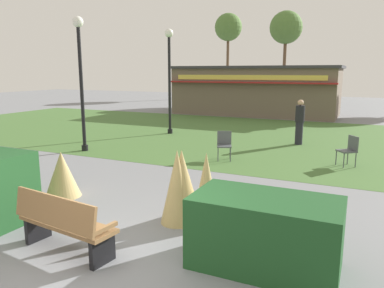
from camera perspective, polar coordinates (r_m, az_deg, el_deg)
The scene contains 17 objects.
ground_plane at distance 5.54m, azimuth -15.08°, elevation -18.79°, with size 80.00×80.00×0.00m, color slate.
lawn_patch at distance 15.79m, azimuth 12.93°, elevation 0.89°, with size 36.00×12.00×0.01m, color #446B33.
park_bench at distance 6.03m, azimuth -19.11°, elevation -11.41°, with size 1.75×0.73×0.95m.
hedge_right at distance 5.44m, azimuth 11.12°, elevation -13.16°, with size 2.02×1.10×1.02m, color #1E4C23.
ornamental_grass_behind_left at distance 6.82m, azimuth -1.58°, elevation -6.44°, with size 0.77×0.77×1.34m, color tan.
ornamental_grass_behind_right at distance 6.75m, azimuth -2.27°, elevation -6.56°, with size 0.62×0.62×1.36m, color tan.
ornamental_grass_behind_center at distance 6.68m, azimuth 2.18°, elevation -6.88°, with size 0.53×0.53×1.32m, color tan.
ornamental_grass_behind_far at distance 8.66m, azimuth -19.29°, elevation -4.40°, with size 0.78×0.78×1.01m, color tan.
lamppost_mid at distance 13.24m, azimuth -16.72°, elevation 11.01°, with size 0.36×0.36×4.50m.
lamppost_far at distance 16.39m, azimuth -3.49°, elevation 11.38°, with size 0.36×0.36×4.50m.
food_kiosk at distance 24.44m, azimuth 9.80°, elevation 8.14°, with size 10.30×4.79×3.05m.
cafe_chair_west at distance 11.62m, azimuth 4.97°, elevation 0.15°, with size 0.57×0.57×0.89m.
cafe_chair_east at distance 11.70m, azimuth 22.97°, elevation -0.62°, with size 0.62×0.62×0.89m.
person_strolling at distance 14.52m, azimuth 16.16°, elevation 3.28°, with size 0.34×0.34×1.69m.
parked_car_west_slot at distance 30.79m, azimuth 13.69°, elevation 6.90°, with size 4.34×2.33×1.20m.
tree_left_bg at distance 40.34m, azimuth 5.58°, elevation 17.27°, with size 2.80×2.80×8.59m.
tree_right_bg at distance 34.63m, azimuth 14.20°, elevation 16.82°, with size 2.80×2.80×7.85m.
Camera 1 is at (3.19, -3.62, 2.72)m, focal length 34.81 mm.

